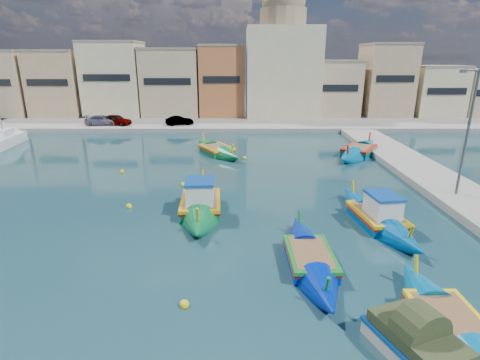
# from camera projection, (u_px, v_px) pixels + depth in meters

# --- Properties ---
(ground) EXTENTS (160.00, 160.00, 0.00)m
(ground) POSITION_uv_depth(u_px,v_px,m) (156.00, 247.00, 17.79)
(ground) COLOR #163942
(ground) RESTS_ON ground
(north_quay) EXTENTS (80.00, 8.00, 0.60)m
(north_quay) POSITION_uv_depth(u_px,v_px,m) (209.00, 125.00, 48.11)
(north_quay) COLOR gray
(north_quay) RESTS_ON ground
(north_townhouses) EXTENTS (83.20, 7.87, 10.19)m
(north_townhouses) POSITION_uv_depth(u_px,v_px,m) (258.00, 84.00, 53.65)
(north_townhouses) COLOR tan
(north_townhouses) RESTS_ON ground
(church_block) EXTENTS (10.00, 10.00, 19.10)m
(church_block) POSITION_uv_depth(u_px,v_px,m) (282.00, 59.00, 53.20)
(church_block) COLOR beige
(church_block) RESTS_ON ground
(quay_street_lamp) EXTENTS (1.18, 0.16, 8.00)m
(quay_street_lamp) POSITION_uv_depth(u_px,v_px,m) (466.00, 133.00, 22.16)
(quay_street_lamp) COLOR #595B60
(quay_street_lamp) RESTS_ON ground
(parked_cars) EXTENTS (13.51, 2.63, 1.32)m
(parked_cars) POSITION_uv_depth(u_px,v_px,m) (124.00, 120.00, 46.38)
(parked_cars) COLOR #4C1919
(parked_cars) RESTS_ON north_quay
(luzzu_turquoise_cabin) EXTENTS (3.07, 9.08, 2.86)m
(luzzu_turquoise_cabin) POSITION_uv_depth(u_px,v_px,m) (377.00, 218.00, 20.21)
(luzzu_turquoise_cabin) COLOR #00539D
(luzzu_turquoise_cabin) RESTS_ON ground
(luzzu_blue_cabin) EXTENTS (2.69, 9.10, 3.18)m
(luzzu_blue_cabin) POSITION_uv_depth(u_px,v_px,m) (201.00, 205.00, 21.80)
(luzzu_blue_cabin) COLOR #0B763E
(luzzu_blue_cabin) RESTS_ON ground
(luzzu_cyan_mid) EXTENTS (7.09, 9.20, 2.82)m
(luzzu_cyan_mid) POSITION_uv_depth(u_px,v_px,m) (359.00, 152.00, 34.55)
(luzzu_cyan_mid) COLOR #006498
(luzzu_cyan_mid) RESTS_ON ground
(luzzu_green) EXTENTS (6.00, 8.20, 2.61)m
(luzzu_green) POSITION_uv_depth(u_px,v_px,m) (217.00, 151.00, 34.92)
(luzzu_green) COLOR #0A6D38
(luzzu_green) RESTS_ON ground
(luzzu_blue_south) EXTENTS (1.98, 8.10, 2.33)m
(luzzu_blue_south) POSITION_uv_depth(u_px,v_px,m) (310.00, 260.00, 16.17)
(luzzu_blue_south) COLOR #0023AD
(luzzu_blue_south) RESTS_ON ground
(luzzu_cyan_south) EXTENTS (1.94, 7.36, 2.29)m
(luzzu_cyan_south) POSITION_uv_depth(u_px,v_px,m) (450.00, 327.00, 12.18)
(luzzu_cyan_south) COLOR #0069A4
(luzzu_cyan_south) RESTS_ON ground
(tender_near) EXTENTS (2.68, 3.51, 1.54)m
(tender_near) POSITION_uv_depth(u_px,v_px,m) (417.00, 345.00, 11.09)
(tender_near) COLOR beige
(tender_near) RESTS_ON ground
(yacht_north) EXTENTS (3.09, 8.50, 11.11)m
(yacht_north) POSITION_uv_depth(u_px,v_px,m) (11.00, 138.00, 39.86)
(yacht_north) COLOR white
(yacht_north) RESTS_ON ground
(mooring_buoys) EXTENTS (18.44, 21.14, 0.36)m
(mooring_buoys) POSITION_uv_depth(u_px,v_px,m) (207.00, 196.00, 24.21)
(mooring_buoys) COLOR yellow
(mooring_buoys) RESTS_ON ground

